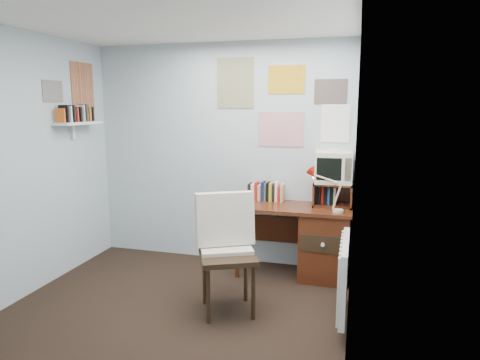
{
  "coord_description": "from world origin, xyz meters",
  "views": [
    {
      "loc": [
        1.51,
        -2.91,
        1.82
      ],
      "look_at": [
        0.45,
        0.95,
        1.11
      ],
      "focal_mm": 32.0,
      "sensor_mm": 36.0,
      "label": 1
    }
  ],
  "objects_px": {
    "desk_lamp": "(339,193)",
    "crt_tv": "(334,166)",
    "radiator": "(344,275)",
    "wall_shelf": "(78,123)",
    "desk_chair": "(228,257)",
    "tv_riser": "(333,194)",
    "desk": "(319,240)"
  },
  "relations": [
    {
      "from": "radiator",
      "to": "desk_chair",
      "type": "bearing_deg",
      "value": -176.0
    },
    {
      "from": "desk_lamp",
      "to": "tv_riser",
      "type": "relative_size",
      "value": 0.96
    },
    {
      "from": "radiator",
      "to": "wall_shelf",
      "type": "relative_size",
      "value": 1.29
    },
    {
      "from": "desk",
      "to": "crt_tv",
      "type": "relative_size",
      "value": 3.19
    },
    {
      "from": "radiator",
      "to": "wall_shelf",
      "type": "bearing_deg",
      "value": 169.11
    },
    {
      "from": "desk",
      "to": "desk_lamp",
      "type": "distance_m",
      "value": 0.6
    },
    {
      "from": "tv_riser",
      "to": "wall_shelf",
      "type": "distance_m",
      "value": 2.83
    },
    {
      "from": "tv_riser",
      "to": "wall_shelf",
      "type": "xyz_separation_m",
      "value": [
        -2.69,
        -0.49,
        0.74
      ]
    },
    {
      "from": "desk_lamp",
      "to": "radiator",
      "type": "relative_size",
      "value": 0.48
    },
    {
      "from": "desk",
      "to": "radiator",
      "type": "height_order",
      "value": "desk"
    },
    {
      "from": "desk_lamp",
      "to": "crt_tv",
      "type": "distance_m",
      "value": 0.37
    },
    {
      "from": "desk_lamp",
      "to": "radiator",
      "type": "distance_m",
      "value": 0.95
    },
    {
      "from": "desk_lamp",
      "to": "crt_tv",
      "type": "height_order",
      "value": "crt_tv"
    },
    {
      "from": "desk",
      "to": "tv_riser",
      "type": "relative_size",
      "value": 3.0
    },
    {
      "from": "desk_chair",
      "to": "wall_shelf",
      "type": "distance_m",
      "value": 2.26
    },
    {
      "from": "desk",
      "to": "wall_shelf",
      "type": "xyz_separation_m",
      "value": [
        -2.57,
        -0.38,
        1.21
      ]
    },
    {
      "from": "wall_shelf",
      "to": "crt_tv",
      "type": "bearing_deg",
      "value": 10.75
    },
    {
      "from": "tv_riser",
      "to": "radiator",
      "type": "bearing_deg",
      "value": -80.72
    },
    {
      "from": "desk",
      "to": "desk_chair",
      "type": "bearing_deg",
      "value": -125.1
    },
    {
      "from": "crt_tv",
      "to": "desk_chair",
      "type": "bearing_deg",
      "value": -129.11
    },
    {
      "from": "wall_shelf",
      "to": "desk",
      "type": "bearing_deg",
      "value": 8.4
    },
    {
      "from": "tv_riser",
      "to": "desk_lamp",
      "type": "bearing_deg",
      "value": -74.92
    },
    {
      "from": "desk",
      "to": "crt_tv",
      "type": "xyz_separation_m",
      "value": [
        0.11,
        0.13,
        0.78
      ]
    },
    {
      "from": "desk",
      "to": "desk_lamp",
      "type": "xyz_separation_m",
      "value": [
        0.19,
        -0.15,
        0.55
      ]
    },
    {
      "from": "desk",
      "to": "desk_lamp",
      "type": "height_order",
      "value": "desk_lamp"
    },
    {
      "from": "desk_chair",
      "to": "desk_lamp",
      "type": "relative_size",
      "value": 2.64
    },
    {
      "from": "tv_riser",
      "to": "desk",
      "type": "bearing_deg",
      "value": -137.04
    },
    {
      "from": "wall_shelf",
      "to": "desk_chair",
      "type": "bearing_deg",
      "value": -18.33
    },
    {
      "from": "tv_riser",
      "to": "radiator",
      "type": "distance_m",
      "value": 1.15
    },
    {
      "from": "tv_riser",
      "to": "crt_tv",
      "type": "relative_size",
      "value": 1.06
    },
    {
      "from": "tv_riser",
      "to": "crt_tv",
      "type": "height_order",
      "value": "crt_tv"
    },
    {
      "from": "desk_chair",
      "to": "desk",
      "type": "bearing_deg",
      "value": 29.92
    }
  ]
}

